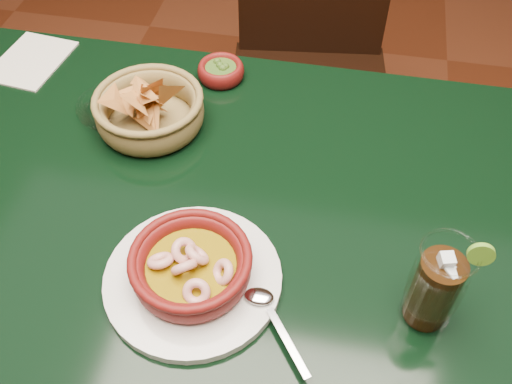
% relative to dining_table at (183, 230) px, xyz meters
% --- Properties ---
extents(ground, '(7.00, 7.00, 0.00)m').
position_rel_dining_table_xyz_m(ground, '(0.00, 0.00, -0.65)').
color(ground, '#471C0C').
rests_on(ground, ground).
extents(dining_table, '(1.20, 0.80, 0.75)m').
position_rel_dining_table_xyz_m(dining_table, '(0.00, 0.00, 0.00)').
color(dining_table, black).
rests_on(dining_table, ground).
extents(dining_chair, '(0.48, 0.48, 0.94)m').
position_rel_dining_table_xyz_m(dining_chair, '(0.15, 0.71, -0.14)').
color(dining_chair, black).
rests_on(dining_chair, ground).
extents(shrimp_plate, '(0.32, 0.26, 0.08)m').
position_rel_dining_table_xyz_m(shrimp_plate, '(0.07, -0.16, 0.13)').
color(shrimp_plate, silver).
rests_on(shrimp_plate, dining_table).
extents(chip_basket, '(0.23, 0.23, 0.14)m').
position_rel_dining_table_xyz_m(chip_basket, '(-0.09, 0.16, 0.14)').
color(chip_basket, olive).
rests_on(chip_basket, dining_table).
extents(guacamole_ramekin, '(0.11, 0.11, 0.04)m').
position_rel_dining_table_xyz_m(guacamole_ramekin, '(0.00, 0.32, 0.12)').
color(guacamole_ramekin, '#550E0C').
rests_on(guacamole_ramekin, dining_table).
extents(cola_drink, '(0.15, 0.15, 0.18)m').
position_rel_dining_table_xyz_m(cola_drink, '(0.41, -0.15, 0.17)').
color(cola_drink, white).
rests_on(cola_drink, dining_table).
extents(glass_ashtray, '(0.13, 0.13, 0.03)m').
position_rel_dining_table_xyz_m(glass_ashtray, '(-0.18, 0.17, 0.11)').
color(glass_ashtray, white).
rests_on(glass_ashtray, dining_table).
extents(paper_menu, '(0.15, 0.19, 0.00)m').
position_rel_dining_table_xyz_m(paper_menu, '(-0.41, 0.30, 0.10)').
color(paper_menu, beige).
rests_on(paper_menu, dining_table).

